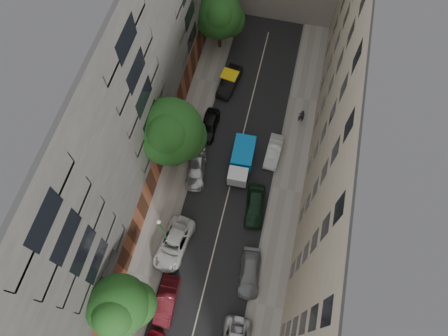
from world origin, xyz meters
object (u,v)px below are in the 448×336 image
(car_left_3, at_px, (196,170))
(tree_mid, at_px, (171,134))
(tarp_truck, at_px, (242,160))
(tree_far, at_px, (220,17))
(car_left_1, at_px, (167,301))
(car_left_4, at_px, (209,125))
(car_left_2, at_px, (174,244))
(pedestrian, at_px, (301,116))
(car_right_3, at_px, (274,151))
(car_right_2, at_px, (255,206))
(tree_near, at_px, (119,307))
(car_right_1, at_px, (250,274))
(car_left_5, at_px, (229,81))
(lamp_post, at_px, (163,230))

(car_left_3, relative_size, tree_mid, 0.46)
(tarp_truck, relative_size, tree_far, 0.71)
(car_left_1, xyz_separation_m, tree_mid, (-2.77, 12.76, 5.60))
(car_left_4, bearing_deg, tree_far, 97.74)
(car_left_3, bearing_deg, car_left_4, 80.76)
(car_left_2, xyz_separation_m, pedestrian, (9.13, 15.97, 0.32))
(car_right_3, bearing_deg, tree_mid, -156.31)
(car_right_2, bearing_deg, tree_near, -129.50)
(car_left_1, distance_m, tree_mid, 14.20)
(car_right_2, bearing_deg, car_right_1, -87.92)
(car_left_5, bearing_deg, lamp_post, -85.70)
(car_right_2, bearing_deg, car_right_3, 78.57)
(tree_far, bearing_deg, car_left_3, -84.91)
(car_left_1, distance_m, car_right_2, 11.51)
(tree_mid, bearing_deg, tree_far, 88.14)
(tree_near, xyz_separation_m, tree_mid, (-0.37, 14.46, 0.71))
(car_left_4, bearing_deg, tree_mid, -111.38)
(tree_far, bearing_deg, car_left_5, -66.02)
(car_left_5, xyz_separation_m, pedestrian, (8.33, -2.83, 0.32))
(car_right_3, xyz_separation_m, lamp_post, (-7.67, -11.31, 3.43))
(car_right_3, bearing_deg, car_right_1, -86.88)
(car_right_2, bearing_deg, car_left_3, 154.17)
(car_left_2, distance_m, car_left_3, 7.60)
(car_left_2, relative_size, tree_far, 0.74)
(car_left_5, distance_m, lamp_post, 19.06)
(car_left_1, distance_m, car_left_2, 4.92)
(car_left_3, xyz_separation_m, pedestrian, (9.13, 8.37, 0.42))
(car_left_1, bearing_deg, car_left_3, 90.53)
(car_left_4, xyz_separation_m, car_left_5, (0.80, 5.93, 0.04))
(tarp_truck, distance_m, car_right_2, 4.72)
(tree_mid, relative_size, lamp_post, 1.48)
(tarp_truck, relative_size, car_left_2, 0.95)
(car_left_5, xyz_separation_m, lamp_post, (-1.40, -18.71, 3.33))
(tarp_truck, distance_m, car_left_4, 5.51)
(car_right_2, relative_size, tree_far, 0.62)
(car_left_3, relative_size, car_right_1, 1.00)
(car_right_2, xyz_separation_m, tree_mid, (-8.37, 2.70, 5.56))
(car_left_2, relative_size, lamp_post, 0.83)
(car_left_5, relative_size, tree_near, 0.55)
(car_left_3, relative_size, tree_far, 0.62)
(car_left_5, bearing_deg, tarp_truck, -61.63)
(car_left_2, bearing_deg, tree_mid, 110.96)
(car_right_2, relative_size, car_right_3, 1.11)
(car_left_1, distance_m, car_left_3, 12.48)
(car_left_2, height_order, car_right_1, car_left_2)
(tree_near, bearing_deg, car_right_3, 64.24)
(tarp_truck, relative_size, car_left_5, 1.12)
(car_right_1, height_order, lamp_post, lamp_post)
(car_left_4, xyz_separation_m, car_right_1, (7.20, -13.87, -0.06))
(car_left_3, height_order, car_right_1, car_right_1)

